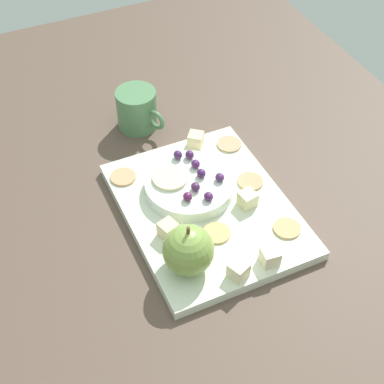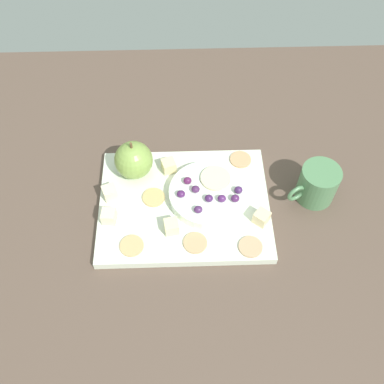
% 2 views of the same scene
% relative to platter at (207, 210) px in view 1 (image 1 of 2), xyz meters
% --- Properties ---
extents(table, '(1.47, 1.00, 0.03)m').
position_rel_platter_xyz_m(table, '(0.02, -0.00, -0.02)').
color(table, brown).
rests_on(table, ground).
extents(platter, '(0.33, 0.26, 0.02)m').
position_rel_platter_xyz_m(platter, '(0.00, 0.00, 0.00)').
color(platter, silver).
rests_on(platter, table).
extents(serving_dish, '(0.15, 0.15, 0.02)m').
position_rel_platter_xyz_m(serving_dish, '(-0.05, -0.01, 0.02)').
color(serving_dish, white).
rests_on(serving_dish, platter).
extents(apple_whole, '(0.08, 0.08, 0.08)m').
position_rel_platter_xyz_m(apple_whole, '(0.10, -0.08, 0.05)').
color(apple_whole, '#7F9F47').
rests_on(apple_whole, platter).
extents(apple_stem, '(0.01, 0.01, 0.01)m').
position_rel_platter_xyz_m(apple_stem, '(0.10, -0.08, 0.09)').
color(apple_stem, brown).
rests_on(apple_stem, apple_whole).
extents(cheese_cube_0, '(0.04, 0.04, 0.03)m').
position_rel_platter_xyz_m(cheese_cube_0, '(-0.15, 0.05, 0.02)').
color(cheese_cube_0, beige).
rests_on(cheese_cube_0, platter).
extents(cheese_cube_1, '(0.03, 0.03, 0.03)m').
position_rel_platter_xyz_m(cheese_cube_1, '(0.03, 0.06, 0.02)').
color(cheese_cube_1, beige).
rests_on(cheese_cube_1, platter).
extents(cheese_cube_2, '(0.03, 0.03, 0.03)m').
position_rel_platter_xyz_m(cheese_cube_2, '(0.14, 0.04, 0.02)').
color(cheese_cube_2, beige).
rests_on(cheese_cube_2, platter).
extents(cheese_cube_3, '(0.03, 0.03, 0.03)m').
position_rel_platter_xyz_m(cheese_cube_3, '(0.15, -0.02, 0.02)').
color(cheese_cube_3, beige).
rests_on(cheese_cube_3, platter).
extents(cheese_cube_4, '(0.03, 0.03, 0.03)m').
position_rel_platter_xyz_m(cheese_cube_4, '(0.03, -0.08, 0.02)').
color(cheese_cube_4, beige).
rests_on(cheese_cube_4, platter).
extents(cracker_0, '(0.04, 0.04, 0.00)m').
position_rel_platter_xyz_m(cracker_0, '(-0.02, 0.09, 0.01)').
color(cracker_0, tan).
rests_on(cracker_0, platter).
extents(cracker_1, '(0.04, 0.04, 0.00)m').
position_rel_platter_xyz_m(cracker_1, '(0.06, -0.01, 0.01)').
color(cracker_1, tan).
rests_on(cracker_1, platter).
extents(cracker_2, '(0.04, 0.04, 0.00)m').
position_rel_platter_xyz_m(cracker_2, '(-0.12, 0.10, 0.01)').
color(cracker_2, tan).
rests_on(cracker_2, platter).
extents(cracker_3, '(0.04, 0.04, 0.00)m').
position_rel_platter_xyz_m(cracker_3, '(0.10, 0.09, 0.01)').
color(cracker_3, tan).
rests_on(cracker_3, platter).
extents(cracker_4, '(0.04, 0.04, 0.00)m').
position_rel_platter_xyz_m(cracker_4, '(-0.12, -0.10, 0.01)').
color(cracker_4, tan).
rests_on(cracker_4, platter).
extents(grape_0, '(0.02, 0.01, 0.02)m').
position_rel_platter_xyz_m(grape_0, '(-0.10, -0.01, 0.04)').
color(grape_0, '#422255').
rests_on(grape_0, serving_dish).
extents(grape_1, '(0.02, 0.01, 0.01)m').
position_rel_platter_xyz_m(grape_1, '(-0.02, -0.01, 0.04)').
color(grape_1, '#492450').
rests_on(grape_1, serving_dish).
extents(grape_2, '(0.02, 0.01, 0.01)m').
position_rel_platter_xyz_m(grape_2, '(-0.03, 0.04, 0.04)').
color(grape_2, '#4A2657').
rests_on(grape_2, serving_dish).
extents(grape_3, '(0.02, 0.01, 0.01)m').
position_rel_platter_xyz_m(grape_3, '(-0.01, -0.03, 0.04)').
color(grape_3, '#551D4B').
rests_on(grape_3, serving_dish).
extents(grape_4, '(0.02, 0.01, 0.01)m').
position_rel_platter_xyz_m(grape_4, '(0.01, -0.00, 0.04)').
color(grape_4, '#481E53').
rests_on(grape_4, serving_dish).
extents(grape_5, '(0.02, 0.01, 0.01)m').
position_rel_platter_xyz_m(grape_5, '(-0.10, 0.01, 0.04)').
color(grape_5, '#4A2053').
rests_on(grape_5, serving_dish).
extents(grape_6, '(0.02, 0.01, 0.01)m').
position_rel_platter_xyz_m(grape_6, '(-0.05, 0.01, 0.04)').
color(grape_6, '#411E52').
rests_on(grape_6, serving_dish).
extents(grape_7, '(0.02, 0.01, 0.01)m').
position_rel_platter_xyz_m(grape_7, '(-0.07, 0.01, 0.04)').
color(grape_7, '#4E235D').
rests_on(grape_7, serving_dish).
extents(apple_slice_0, '(0.06, 0.06, 0.01)m').
position_rel_platter_xyz_m(apple_slice_0, '(-0.06, -0.04, 0.03)').
color(apple_slice_0, beige).
rests_on(apple_slice_0, serving_dish).
extents(cup, '(0.10, 0.08, 0.08)m').
position_rel_platter_xyz_m(cup, '(-0.26, -0.02, 0.03)').
color(cup, '#507F53').
rests_on(cup, table).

